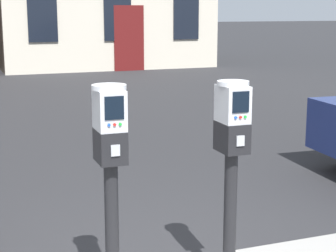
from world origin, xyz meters
TOP-DOWN VIEW (x-y plane):
  - parking_meter_near_kerb at (-0.51, -0.11)m, footprint 0.22×0.25m
  - parking_meter_twin_adjacent at (0.34, -0.11)m, footprint 0.22×0.25m

SIDE VIEW (x-z plane):
  - parking_meter_twin_adjacent at x=0.34m, z-range 0.40..1.77m
  - parking_meter_near_kerb at x=-0.51m, z-range 0.40..1.79m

